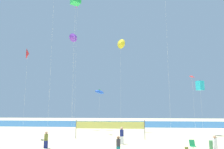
# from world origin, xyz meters

# --- Properties ---
(ocean_band) EXTENTS (120.00, 20.00, 0.01)m
(ocean_band) POSITION_xyz_m (0.00, 33.83, 0.00)
(ocean_band) COLOR #28608C
(ocean_band) RESTS_ON ground
(beachgoer_navy_shirt) EXTENTS (0.42, 0.42, 1.85)m
(beachgoer_navy_shirt) POSITION_xyz_m (-0.44, 4.87, 0.99)
(beachgoer_navy_shirt) COLOR white
(beachgoer_navy_shirt) RESTS_ON ground
(beachgoer_olive_shirt) EXTENTS (0.37, 0.37, 1.62)m
(beachgoer_olive_shirt) POSITION_xyz_m (-7.88, 1.96, 0.87)
(beachgoer_olive_shirt) COLOR navy
(beachgoer_olive_shirt) RESTS_ON ground
(beachgoer_white_shirt) EXTENTS (0.35, 0.35, 1.54)m
(beachgoer_white_shirt) POSITION_xyz_m (7.85, 0.70, 0.82)
(beachgoer_white_shirt) COLOR white
(beachgoer_white_shirt) RESTS_ON ground
(beachgoer_charcoal_shirt) EXTENTS (0.35, 0.35, 1.55)m
(beachgoer_charcoal_shirt) POSITION_xyz_m (-0.58, -0.28, 0.83)
(beachgoer_charcoal_shirt) COLOR #19727A
(beachgoer_charcoal_shirt) RESTS_ON ground
(folding_beach_chair) EXTENTS (0.52, 0.65, 0.89)m
(folding_beach_chair) POSITION_xyz_m (6.43, 2.44, 0.47)
(folding_beach_chair) COLOR #1E8C4C
(folding_beach_chair) RESTS_ON ground
(trash_barrel) EXTENTS (0.58, 0.58, 0.84)m
(trash_barrel) POSITION_xyz_m (8.28, 2.45, 0.42)
(trash_barrel) COLOR #3F7F4C
(trash_barrel) RESTS_ON ground
(volleyball_net) EXTENTS (9.00, 0.10, 2.40)m
(volleyball_net) POSITION_xyz_m (-2.08, 8.51, 1.64)
(volleyball_net) COLOR #4C4C51
(volleyball_net) RESTS_ON ground
(beach_handbag) EXTENTS (0.31, 0.15, 0.25)m
(beach_handbag) POSITION_xyz_m (5.81, 2.33, 0.12)
(beach_handbag) COLOR olive
(beach_handbag) RESTS_ON ground
(kite_red_diamond) EXTENTS (0.68, 0.67, 8.62)m
(kite_red_diamond) POSITION_xyz_m (9.63, 11.50, 8.37)
(kite_red_diamond) COLOR silver
(kite_red_diamond) RESTS_ON ground
(kite_cyan_box) EXTENTS (1.19, 1.19, 7.96)m
(kite_cyan_box) POSITION_xyz_m (11.19, 13.11, 7.26)
(kite_cyan_box) COLOR silver
(kite_cyan_box) RESTS_ON ground
(kite_yellow_delta) EXTENTS (1.67, 1.44, 16.13)m
(kite_yellow_delta) POSITION_xyz_m (-0.93, 16.54, 15.24)
(kite_yellow_delta) COLOR silver
(kite_yellow_delta) RESTS_ON ground
(kite_blue_inflatable) EXTENTS (1.83, 0.98, 7.25)m
(kite_blue_inflatable) POSITION_xyz_m (-4.87, 18.41, 6.77)
(kite_blue_inflatable) COLOR silver
(kite_blue_inflatable) RESTS_ON ground
(kite_red_delta) EXTENTS (0.93, 1.47, 12.07)m
(kite_red_delta) POSITION_xyz_m (-13.46, 7.90, 11.33)
(kite_red_delta) COLOR silver
(kite_red_delta) RESTS_ON ground
(kite_violet_delta) EXTENTS (1.60, 1.50, 18.38)m
(kite_violet_delta) POSITION_xyz_m (-10.10, 18.96, 17.51)
(kite_violet_delta) COLOR silver
(kite_violet_delta) RESTS_ON ground
(kite_magenta_delta) EXTENTS (0.57, 1.11, 22.11)m
(kite_magenta_delta) POSITION_xyz_m (-8.26, 14.01, 21.50)
(kite_magenta_delta) COLOR silver
(kite_magenta_delta) RESTS_ON ground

